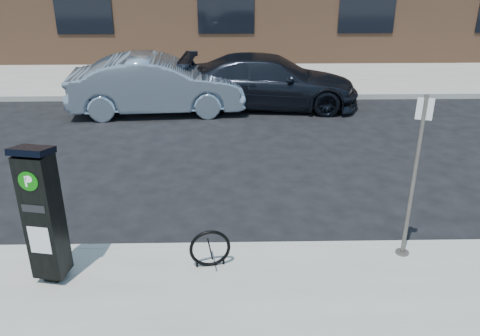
{
  "coord_description": "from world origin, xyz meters",
  "views": [
    {
      "loc": [
        0.1,
        -6.57,
        4.43
      ],
      "look_at": [
        0.25,
        0.5,
        1.2
      ],
      "focal_mm": 38.0,
      "sensor_mm": 36.0,
      "label": 1
    }
  ],
  "objects_px": {
    "parking_kiosk": "(43,214)",
    "car_silver": "(157,84)",
    "bike_rack": "(210,249)",
    "sign_pole": "(414,180)",
    "car_dark": "(269,81)"
  },
  "relations": [
    {
      "from": "sign_pole",
      "to": "car_dark",
      "type": "height_order",
      "value": "sign_pole"
    },
    {
      "from": "parking_kiosk",
      "to": "bike_rack",
      "type": "bearing_deg",
      "value": 17.09
    },
    {
      "from": "sign_pole",
      "to": "bike_rack",
      "type": "relative_size",
      "value": 4.16
    },
    {
      "from": "bike_rack",
      "to": "car_dark",
      "type": "distance_m",
      "value": 8.08
    },
    {
      "from": "sign_pole",
      "to": "car_dark",
      "type": "bearing_deg",
      "value": 116.2
    },
    {
      "from": "parking_kiosk",
      "to": "car_dark",
      "type": "height_order",
      "value": "parking_kiosk"
    },
    {
      "from": "bike_rack",
      "to": "car_silver",
      "type": "height_order",
      "value": "car_silver"
    },
    {
      "from": "car_silver",
      "to": "car_dark",
      "type": "height_order",
      "value": "car_silver"
    },
    {
      "from": "sign_pole",
      "to": "car_silver",
      "type": "height_order",
      "value": "sign_pole"
    },
    {
      "from": "parking_kiosk",
      "to": "car_silver",
      "type": "distance_m",
      "value": 7.74
    },
    {
      "from": "bike_rack",
      "to": "car_silver",
      "type": "relative_size",
      "value": 0.12
    },
    {
      "from": "sign_pole",
      "to": "car_silver",
      "type": "xyz_separation_m",
      "value": [
        -4.51,
        7.22,
        -0.59
      ]
    },
    {
      "from": "parking_kiosk",
      "to": "car_silver",
      "type": "xyz_separation_m",
      "value": [
        0.46,
        7.72,
        -0.39
      ]
    },
    {
      "from": "bike_rack",
      "to": "car_silver",
      "type": "bearing_deg",
      "value": 93.32
    },
    {
      "from": "sign_pole",
      "to": "bike_rack",
      "type": "distance_m",
      "value": 2.99
    }
  ]
}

